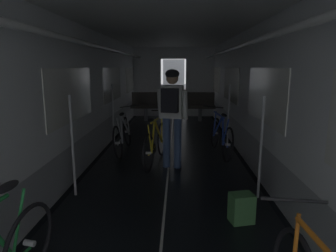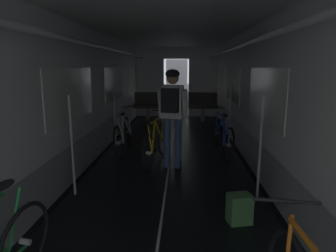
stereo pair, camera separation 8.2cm
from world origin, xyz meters
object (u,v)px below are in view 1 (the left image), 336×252
bench_seat_far_right (200,104)px  person_cyclist_aisle (172,108)px  bicycle_silver (123,135)px  bicycle_blue (221,136)px  backpack_on_floor (242,208)px  bicycle_yellow_in_aisle (156,143)px  bench_seat_far_left (146,104)px

bench_seat_far_right → person_cyclist_aisle: 4.87m
bicycle_silver → person_cyclist_aisle: (1.04, -0.94, 0.69)m
bicycle_blue → backpack_on_floor: bearing=-93.0°
bench_seat_far_right → person_cyclist_aisle: bearing=-100.0°
bicycle_blue → bicycle_yellow_in_aisle: bearing=-155.0°
bench_seat_far_right → bicycle_silver: 4.27m
bench_seat_far_right → bicycle_silver: size_ratio=0.58×
bench_seat_far_left → bicycle_blue: bench_seat_far_left is taller
bicycle_yellow_in_aisle → backpack_on_floor: bicycle_yellow_in_aisle is taller
bicycle_silver → bicycle_blue: bearing=-2.1°
bench_seat_far_right → backpack_on_floor: 6.66m
bicycle_yellow_in_aisle → backpack_on_floor: (1.15, -2.14, -0.21)m
bicycle_silver → backpack_on_floor: bearing=-56.3°
bicycle_blue → bench_seat_far_left: bearing=116.5°
bench_seat_far_right → bench_seat_far_left: bearing=180.0°
bench_seat_far_right → bicycle_silver: bearing=-116.2°
bench_seat_far_left → bicycle_silver: 3.83m
bench_seat_far_right → backpack_on_floor: size_ratio=2.89×
bicycle_yellow_in_aisle → backpack_on_floor: bearing=-61.8°
bench_seat_far_left → bicycle_silver: (-0.08, -3.83, -0.19)m
bench_seat_far_left → backpack_on_floor: (1.80, -6.65, -0.40)m
bench_seat_far_right → bicycle_blue: 3.91m
bench_seat_far_left → person_cyclist_aisle: size_ratio=0.57×
bicycle_yellow_in_aisle → backpack_on_floor: 2.44m
person_cyclist_aisle → backpack_on_floor: 2.25m
bench_seat_far_right → backpack_on_floor: (0.00, -6.65, -0.40)m
bench_seat_far_left → person_cyclist_aisle: 4.89m
bench_seat_far_right → bicycle_blue: size_ratio=0.58×
bicycle_blue → backpack_on_floor: size_ratio=4.98×
bicycle_silver → person_cyclist_aisle: size_ratio=0.98×
bicycle_yellow_in_aisle → bench_seat_far_left: bearing=98.3°
bicycle_blue → bicycle_silver: bearing=177.9°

